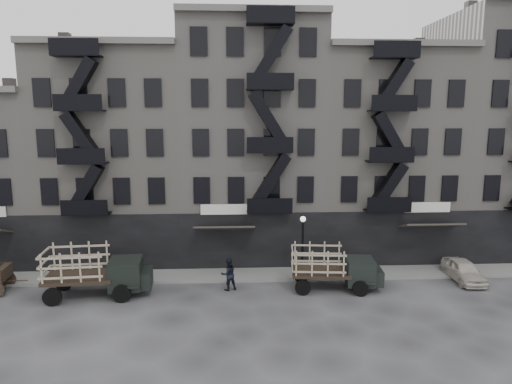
{
  "coord_description": "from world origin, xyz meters",
  "views": [
    {
      "loc": [
        -1.39,
        -25.31,
        10.67
      ],
      "look_at": [
        0.09,
        4.0,
        5.62
      ],
      "focal_mm": 32.0,
      "sensor_mm": 36.0,
      "label": 1
    }
  ],
  "objects_px": {
    "stake_truck_west": "(94,268)",
    "car_east": "(463,270)",
    "stake_truck_east": "(333,265)",
    "pedestrian_mid": "(228,274)"
  },
  "relations": [
    {
      "from": "stake_truck_west",
      "to": "car_east",
      "type": "bearing_deg",
      "value": -0.94
    },
    {
      "from": "stake_truck_west",
      "to": "stake_truck_east",
      "type": "bearing_deg",
      "value": -3.04
    },
    {
      "from": "stake_truck_east",
      "to": "pedestrian_mid",
      "type": "relative_size",
      "value": 2.77
    },
    {
      "from": "car_east",
      "to": "pedestrian_mid",
      "type": "distance_m",
      "value": 15.2
    },
    {
      "from": "stake_truck_west",
      "to": "pedestrian_mid",
      "type": "xyz_separation_m",
      "value": [
        7.86,
        0.55,
        -0.72
      ]
    },
    {
      "from": "stake_truck_west",
      "to": "stake_truck_east",
      "type": "relative_size",
      "value": 1.11
    },
    {
      "from": "stake_truck_east",
      "to": "car_east",
      "type": "relative_size",
      "value": 1.4
    },
    {
      "from": "car_east",
      "to": "pedestrian_mid",
      "type": "height_order",
      "value": "pedestrian_mid"
    },
    {
      "from": "stake_truck_west",
      "to": "pedestrian_mid",
      "type": "bearing_deg",
      "value": -0.42
    },
    {
      "from": "stake_truck_west",
      "to": "car_east",
      "type": "height_order",
      "value": "stake_truck_west"
    }
  ]
}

